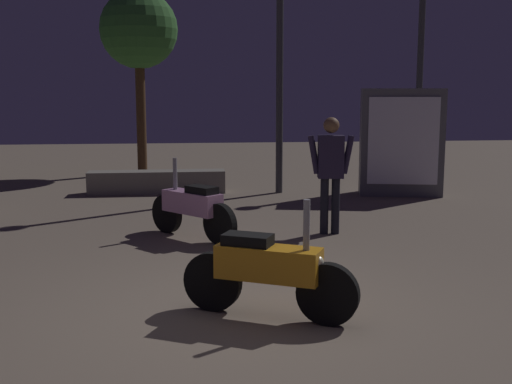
{
  "coord_description": "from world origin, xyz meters",
  "views": [
    {
      "loc": [
        -0.5,
        -5.59,
        2.03
      ],
      "look_at": [
        0.24,
        0.88,
        1.0
      ],
      "focal_mm": 44.41,
      "sensor_mm": 36.0,
      "label": 1
    }
  ],
  "objects_px": {
    "motorcycle_pink_parked_left": "(192,208)",
    "streetlamp_far": "(280,25)",
    "kiosk_billboard": "(401,142)",
    "person_rider_beside": "(331,165)",
    "streetlamp_near": "(421,45)",
    "motorcycle_orange_foreground": "(268,271)"
  },
  "relations": [
    {
      "from": "motorcycle_orange_foreground",
      "to": "motorcycle_pink_parked_left",
      "type": "distance_m",
      "value": 3.3
    },
    {
      "from": "motorcycle_pink_parked_left",
      "to": "streetlamp_near",
      "type": "height_order",
      "value": "streetlamp_near"
    },
    {
      "from": "motorcycle_orange_foreground",
      "to": "person_rider_beside",
      "type": "xyz_separation_m",
      "value": [
        1.34,
        3.32,
        0.56
      ]
    },
    {
      "from": "motorcycle_orange_foreground",
      "to": "person_rider_beside",
      "type": "distance_m",
      "value": 3.62
    },
    {
      "from": "streetlamp_near",
      "to": "streetlamp_far",
      "type": "bearing_deg",
      "value": -163.41
    },
    {
      "from": "streetlamp_far",
      "to": "motorcycle_pink_parked_left",
      "type": "bearing_deg",
      "value": -114.78
    },
    {
      "from": "motorcycle_pink_parked_left",
      "to": "person_rider_beside",
      "type": "bearing_deg",
      "value": -129.06
    },
    {
      "from": "streetlamp_far",
      "to": "motorcycle_orange_foreground",
      "type": "bearing_deg",
      "value": -99.3
    },
    {
      "from": "kiosk_billboard",
      "to": "person_rider_beside",
      "type": "bearing_deg",
      "value": 68.06
    },
    {
      "from": "motorcycle_pink_parked_left",
      "to": "streetlamp_far",
      "type": "height_order",
      "value": "streetlamp_far"
    },
    {
      "from": "motorcycle_orange_foreground",
      "to": "kiosk_billboard",
      "type": "bearing_deg",
      "value": 88.22
    },
    {
      "from": "motorcycle_pink_parked_left",
      "to": "motorcycle_orange_foreground",
      "type": "bearing_deg",
      "value": 149.79
    },
    {
      "from": "motorcycle_orange_foreground",
      "to": "streetlamp_far",
      "type": "bearing_deg",
      "value": 107.1
    },
    {
      "from": "person_rider_beside",
      "to": "kiosk_billboard",
      "type": "bearing_deg",
      "value": 153.28
    },
    {
      "from": "motorcycle_pink_parked_left",
      "to": "streetlamp_near",
      "type": "distance_m",
      "value": 7.51
    },
    {
      "from": "motorcycle_pink_parked_left",
      "to": "kiosk_billboard",
      "type": "distance_m",
      "value": 5.34
    },
    {
      "from": "motorcycle_pink_parked_left",
      "to": "streetlamp_far",
      "type": "relative_size",
      "value": 0.25
    },
    {
      "from": "motorcycle_orange_foreground",
      "to": "motorcycle_pink_parked_left",
      "type": "xyz_separation_m",
      "value": [
        -0.64,
        3.24,
        0.0
      ]
    },
    {
      "from": "motorcycle_pink_parked_left",
      "to": "streetlamp_near",
      "type": "xyz_separation_m",
      "value": [
        5.06,
        4.89,
        2.61
      ]
    },
    {
      "from": "motorcycle_orange_foreground",
      "to": "streetlamp_near",
      "type": "distance_m",
      "value": 9.62
    },
    {
      "from": "streetlamp_near",
      "to": "motorcycle_pink_parked_left",
      "type": "bearing_deg",
      "value": -136.01
    },
    {
      "from": "motorcycle_orange_foreground",
      "to": "streetlamp_near",
      "type": "height_order",
      "value": "streetlamp_near"
    }
  ]
}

